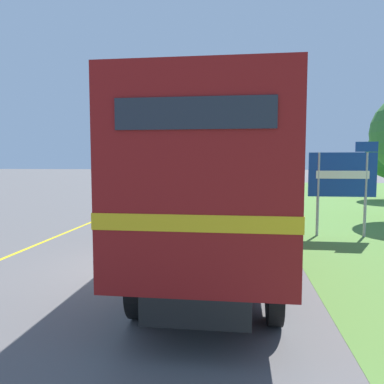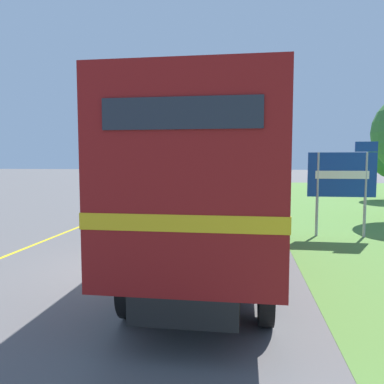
{
  "view_description": "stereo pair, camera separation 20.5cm",
  "coord_description": "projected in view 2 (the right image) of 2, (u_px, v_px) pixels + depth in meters",
  "views": [
    {
      "loc": [
        2.24,
        -8.39,
        2.47
      ],
      "look_at": [
        0.3,
        6.76,
        1.2
      ],
      "focal_mm": 35.0,
      "sensor_mm": 36.0,
      "label": 1
    },
    {
      "loc": [
        2.44,
        -8.36,
        2.47
      ],
      "look_at": [
        0.3,
        6.76,
        1.2
      ],
      "focal_mm": 35.0,
      "sensor_mm": 36.0,
      "label": 2
    }
  ],
  "objects": [
    {
      "name": "centre_dash_far",
      "position": [
        213.0,
        193.0,
        28.73
      ],
      "size": [
        0.12,
        2.6,
        0.01
      ],
      "primitive_type": "cube",
      "color": "white",
      "rests_on": "ground"
    },
    {
      "name": "centre_dash_farthest",
      "position": [
        219.0,
        187.0,
        35.24
      ],
      "size": [
        0.12,
        2.6,
        0.01
      ],
      "primitive_type": "cube",
      "color": "white",
      "rests_on": "ground"
    },
    {
      "name": "edge_line_yellow",
      "position": [
        131.0,
        206.0,
        20.31
      ],
      "size": [
        0.12,
        49.03,
        0.01
      ],
      "primitive_type": "cube",
      "color": "yellow",
      "rests_on": "ground"
    },
    {
      "name": "highway_sign",
      "position": [
        343.0,
        177.0,
        12.07
      ],
      "size": [
        2.13,
        0.09,
        3.08
      ],
      "color": "#9E9EA3",
      "rests_on": "ground"
    },
    {
      "name": "centre_dash_mid_a",
      "position": [
        186.0,
        220.0,
        15.7
      ],
      "size": [
        0.12,
        2.6,
        0.01
      ],
      "primitive_type": "cube",
      "color": "white",
      "rests_on": "ground"
    },
    {
      "name": "centre_dash_near",
      "position": [
        144.0,
        261.0,
        9.19
      ],
      "size": [
        0.12,
        2.6,
        0.01
      ],
      "primitive_type": "cube",
      "color": "white",
      "rests_on": "ground"
    },
    {
      "name": "centre_dash_mid_b",
      "position": [
        203.0,
        203.0,
        22.21
      ],
      "size": [
        0.12,
        2.6,
        0.01
      ],
      "primitive_type": "cube",
      "color": "white",
      "rests_on": "ground"
    },
    {
      "name": "horse_trailer_truck",
      "position": [
        212.0,
        182.0,
        8.09
      ],
      "size": [
        2.45,
        8.45,
        3.62
      ],
      "color": "black",
      "rests_on": "ground"
    },
    {
      "name": "lead_car_white",
      "position": [
        175.0,
        187.0,
        22.23
      ],
      "size": [
        1.8,
        4.31,
        1.88
      ],
      "color": "black",
      "rests_on": "ground"
    },
    {
      "name": "ground_plane",
      "position": [
        139.0,
        266.0,
        8.8
      ],
      "size": [
        200.0,
        200.0,
        0.0
      ],
      "primitive_type": "plane",
      "color": "#5B5959"
    }
  ]
}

